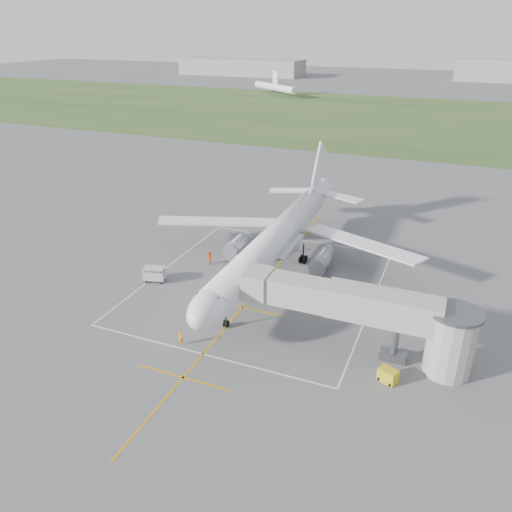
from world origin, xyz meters
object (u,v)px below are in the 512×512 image
at_px(airliner, 275,240).
at_px(gpu_unit, 388,375).
at_px(jet_bridge, 374,314).
at_px(ramp_worker_wing, 210,258).
at_px(baggage_cart, 154,274).
at_px(ramp_worker_nose, 181,338).

bearing_deg(airliner, gpu_unit, -44.67).
relative_size(jet_bridge, ramp_worker_wing, 12.65).
bearing_deg(ramp_worker_wing, airliner, -114.95).
bearing_deg(airliner, jet_bridge, -42.19).
relative_size(airliner, baggage_cart, 15.30).
bearing_deg(ramp_worker_wing, baggage_cart, 114.24).
xyz_separation_m(jet_bridge, baggage_cart, (-29.04, 5.27, -3.77)).
bearing_deg(jet_bridge, ramp_worker_nose, -162.45).
bearing_deg(ramp_worker_wing, jet_bridge, -152.27).
bearing_deg(baggage_cart, jet_bridge, -25.54).
relative_size(airliner, ramp_worker_nose, 29.05).
distance_m(gpu_unit, ramp_worker_nose, 21.07).
height_order(gpu_unit, ramp_worker_nose, ramp_worker_nose).
height_order(jet_bridge, ramp_worker_nose, jet_bridge).
xyz_separation_m(airliner, ramp_worker_wing, (-8.95, -1.61, -3.47)).
relative_size(airliner, gpu_unit, 22.75).
bearing_deg(baggage_cart, gpu_unit, -31.02).
relative_size(baggage_cart, ramp_worker_nose, 1.90).
bearing_deg(ramp_worker_nose, gpu_unit, 11.59).
bearing_deg(ramp_worker_nose, baggage_cart, 138.34).
height_order(jet_bridge, ramp_worker_wing, jet_bridge).
bearing_deg(ramp_worker_wing, ramp_worker_nose, 162.95).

